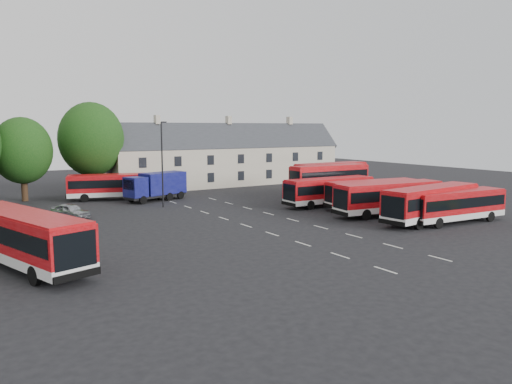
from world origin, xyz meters
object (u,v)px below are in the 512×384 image
bus_dd_south (329,180)px  bus_west (23,235)px  lamppost (162,162)px  box_truck (157,185)px  bus_row_a (456,204)px  silver_car (71,211)px

bus_dd_south → bus_west: 36.16m
lamppost → box_truck: bearing=76.5°
lamppost → bus_west: bearing=-132.6°
bus_row_a → box_truck: size_ratio=1.35×
bus_west → box_truck: (16.98, 22.15, -0.23)m
bus_row_a → bus_dd_south: bus_dd_south is taller
bus_west → bus_dd_south: bearing=-87.8°
bus_dd_south → silver_car: 28.44m
bus_dd_south → lamppost: lamppost is taller
box_truck → silver_car: box_truck is taller
bus_dd_south → bus_west: bus_dd_south is taller
bus_row_a → lamppost: size_ratio=1.15×
bus_row_a → bus_dd_south: bearing=94.8°
box_truck → bus_west: bearing=-143.7°
box_truck → bus_row_a: bearing=-73.6°
bus_west → silver_car: size_ratio=3.03×
bus_west → box_truck: bus_west is taller
bus_dd_south → box_truck: size_ratio=1.30×
bus_dd_south → bus_west: size_ratio=0.82×
bus_row_a → silver_car: bearing=148.1°
bus_west → lamppost: lamppost is taller
box_truck → lamppost: lamppost is taller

